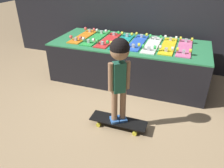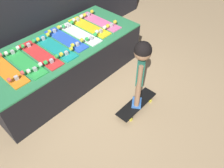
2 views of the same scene
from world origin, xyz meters
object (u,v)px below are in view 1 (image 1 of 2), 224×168
object	(u,v)px
skateboard_orange_on_rack	(83,36)
skateboard_teal_on_rack	(122,41)
skateboard_yellow_on_rack	(168,45)
skateboard_pink_on_rack	(185,47)
skateboard_red_on_rack	(108,40)
skateboard_blue_on_rack	(138,42)
child	(119,66)
skateboard_green_on_rack	(95,38)
skateboard_on_floor	(118,121)
skateboard_white_on_rack	(152,44)

from	to	relation	value
skateboard_orange_on_rack	skateboard_teal_on_rack	world-z (taller)	same
skateboard_orange_on_rack	skateboard_yellow_on_rack	bearing A→B (deg)	-0.04
skateboard_pink_on_rack	skateboard_red_on_rack	bearing A→B (deg)	-178.15
skateboard_teal_on_rack	skateboard_blue_on_rack	world-z (taller)	same
skateboard_red_on_rack	skateboard_yellow_on_rack	distance (m)	0.94
child	skateboard_green_on_rack	bearing A→B (deg)	89.68
skateboard_orange_on_rack	skateboard_red_on_rack	bearing A→B (deg)	-5.09
skateboard_orange_on_rack	skateboard_blue_on_rack	bearing A→B (deg)	-0.18
child	skateboard_teal_on_rack	bearing A→B (deg)	72.35
skateboard_orange_on_rack	skateboard_on_floor	distance (m)	1.74
skateboard_yellow_on_rack	skateboard_red_on_rack	bearing A→B (deg)	-177.51
skateboard_blue_on_rack	skateboard_on_floor	distance (m)	1.39
skateboard_green_on_rack	skateboard_teal_on_rack	distance (m)	0.47
skateboard_pink_on_rack	child	xyz separation A→B (m)	(-0.59, -1.26, 0.15)
skateboard_yellow_on_rack	skateboard_on_floor	world-z (taller)	skateboard_yellow_on_rack
skateboard_green_on_rack	skateboard_white_on_rack	world-z (taller)	same
skateboard_red_on_rack	skateboard_blue_on_rack	distance (m)	0.47
skateboard_teal_on_rack	skateboard_red_on_rack	bearing A→B (deg)	177.81
skateboard_green_on_rack	skateboard_blue_on_rack	size ratio (longest dim) A/B	1.00
skateboard_red_on_rack	skateboard_on_floor	xyz separation A→B (m)	(0.58, -1.23, -0.57)
skateboard_blue_on_rack	skateboard_yellow_on_rack	world-z (taller)	same
skateboard_green_on_rack	skateboard_red_on_rack	size ratio (longest dim) A/B	1.00
skateboard_yellow_on_rack	skateboard_pink_on_rack	xyz separation A→B (m)	(0.23, -0.00, 0.00)
skateboard_blue_on_rack	skateboard_orange_on_rack	bearing A→B (deg)	179.82
skateboard_green_on_rack	skateboard_yellow_on_rack	size ratio (longest dim) A/B	1.00
skateboard_orange_on_rack	skateboard_teal_on_rack	xyz separation A→B (m)	(0.70, -0.05, 0.00)
skateboard_orange_on_rack	skateboard_white_on_rack	size ratio (longest dim) A/B	1.00
skateboard_orange_on_rack	skateboard_pink_on_rack	world-z (taller)	same
skateboard_orange_on_rack	skateboard_blue_on_rack	xyz separation A→B (m)	(0.94, -0.00, 0.00)
skateboard_orange_on_rack	skateboard_green_on_rack	size ratio (longest dim) A/B	1.00
skateboard_yellow_on_rack	skateboard_blue_on_rack	bearing A→B (deg)	-179.76
skateboard_yellow_on_rack	skateboard_pink_on_rack	size ratio (longest dim) A/B	1.00
skateboard_orange_on_rack	skateboard_on_floor	bearing A→B (deg)	-50.30
skateboard_orange_on_rack	skateboard_green_on_rack	bearing A→B (deg)	-6.22
skateboard_red_on_rack	skateboard_blue_on_rack	size ratio (longest dim) A/B	1.00
skateboard_white_on_rack	skateboard_on_floor	distance (m)	1.36
skateboard_on_floor	child	bearing A→B (deg)	-38.66
skateboard_orange_on_rack	child	size ratio (longest dim) A/B	0.79
skateboard_teal_on_rack	skateboard_yellow_on_rack	bearing A→B (deg)	4.05
skateboard_red_on_rack	skateboard_yellow_on_rack	xyz separation A→B (m)	(0.94, 0.04, 0.00)
skateboard_blue_on_rack	skateboard_on_floor	size ratio (longest dim) A/B	1.17
skateboard_green_on_rack	skateboard_pink_on_rack	xyz separation A→B (m)	(1.40, 0.02, 0.00)
skateboard_teal_on_rack	child	size ratio (longest dim) A/B	0.79
skateboard_on_floor	child	distance (m)	0.71
skateboard_teal_on_rack	skateboard_pink_on_rack	size ratio (longest dim) A/B	1.00
skateboard_red_on_rack	skateboard_teal_on_rack	distance (m)	0.23
skateboard_yellow_on_rack	skateboard_on_floor	size ratio (longest dim) A/B	1.17
skateboard_orange_on_rack	skateboard_yellow_on_rack	distance (m)	1.40
skateboard_yellow_on_rack	child	world-z (taller)	child
skateboard_red_on_rack	skateboard_pink_on_rack	size ratio (longest dim) A/B	1.00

